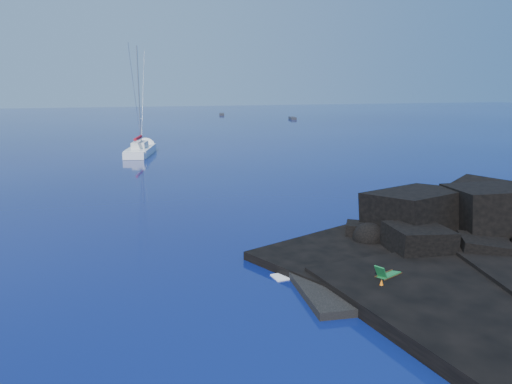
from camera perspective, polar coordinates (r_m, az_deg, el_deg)
ground at (r=22.10m, az=5.10°, el=-12.25°), size 400.00×400.00×0.00m
headland at (r=31.38m, az=25.38°, el=-5.95°), size 24.00×24.00×3.60m
beach at (r=24.48m, az=14.54°, el=-10.12°), size 9.08×6.86×0.70m
surf_foam at (r=28.34m, az=10.54°, el=-6.82°), size 10.00×8.00×0.06m
sailboat at (r=68.66m, az=-13.01°, el=4.22°), size 6.26×13.79×14.17m
deck_chair at (r=23.71m, az=14.93°, el=-8.72°), size 1.53×1.12×0.96m
towel at (r=25.85m, az=16.42°, el=-8.13°), size 1.95×1.21×0.05m
sunbather at (r=25.80m, az=16.44°, el=-7.85°), size 1.73×0.75×0.22m
marker_cone at (r=22.62m, az=14.14°, el=-10.30°), size 0.45×0.45×0.54m
distant_boat_a at (r=154.53m, az=-3.93°, el=8.75°), size 2.58×4.90×0.62m
distant_boat_b at (r=136.02m, az=4.20°, el=8.29°), size 2.33×4.84×0.62m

